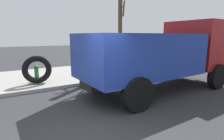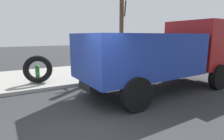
{
  "view_description": "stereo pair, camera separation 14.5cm",
  "coord_description": "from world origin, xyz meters",
  "px_view_note": "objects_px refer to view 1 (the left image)",
  "views": [
    {
      "loc": [
        -1.7,
        -3.78,
        2.33
      ],
      "look_at": [
        2.17,
        2.63,
        0.9
      ],
      "focal_mm": 29.1,
      "sensor_mm": 36.0,
      "label": 1
    },
    {
      "loc": [
        -1.58,
        -3.85,
        2.33
      ],
      "look_at": [
        2.17,
        2.63,
        0.9
      ],
      "focal_mm": 29.1,
      "sensor_mm": 36.0,
      "label": 2
    }
  ],
  "objects_px": {
    "loose_tire": "(37,70)",
    "fire_hydrant": "(37,73)",
    "dump_truck_blue": "(164,53)",
    "bare_tree": "(120,20)"
  },
  "relations": [
    {
      "from": "bare_tree",
      "to": "dump_truck_blue",
      "type": "bearing_deg",
      "value": -99.36
    },
    {
      "from": "loose_tire",
      "to": "dump_truck_blue",
      "type": "height_order",
      "value": "dump_truck_blue"
    },
    {
      "from": "fire_hydrant",
      "to": "dump_truck_blue",
      "type": "relative_size",
      "value": 0.11
    },
    {
      "from": "loose_tire",
      "to": "dump_truck_blue",
      "type": "distance_m",
      "value": 5.71
    },
    {
      "from": "fire_hydrant",
      "to": "bare_tree",
      "type": "height_order",
      "value": "bare_tree"
    },
    {
      "from": "loose_tire",
      "to": "fire_hydrant",
      "type": "bearing_deg",
      "value": 88.26
    },
    {
      "from": "fire_hydrant",
      "to": "bare_tree",
      "type": "relative_size",
      "value": 0.14
    },
    {
      "from": "loose_tire",
      "to": "bare_tree",
      "type": "relative_size",
      "value": 0.22
    },
    {
      "from": "fire_hydrant",
      "to": "bare_tree",
      "type": "bearing_deg",
      "value": 9.67
    },
    {
      "from": "dump_truck_blue",
      "to": "bare_tree",
      "type": "xyz_separation_m",
      "value": [
        0.74,
        4.46,
        1.68
      ]
    }
  ]
}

